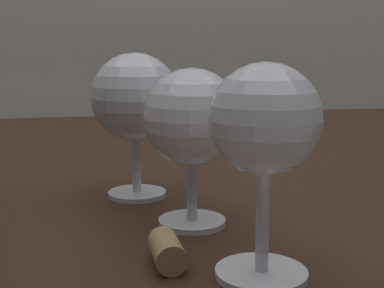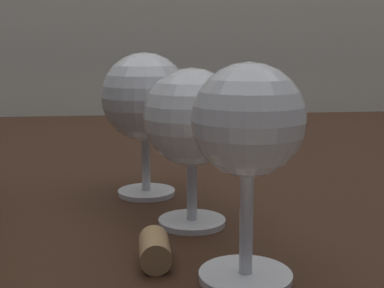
% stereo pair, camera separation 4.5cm
% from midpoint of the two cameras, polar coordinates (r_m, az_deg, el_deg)
% --- Properties ---
extents(dining_table, '(1.52, 0.98, 0.73)m').
position_cam_midpoint_polar(dining_table, '(0.75, 7.34, -7.16)').
color(dining_table, '#382114').
rests_on(dining_table, ground_plane).
extents(wine_glass_chardonnay, '(0.07, 0.07, 0.14)m').
position_cam_midpoint_polar(wine_glass_chardonnay, '(0.34, 9.86, 1.82)').
color(wine_glass_chardonnay, white).
rests_on(wine_glass_chardonnay, dining_table).
extents(wine_glass_merlot, '(0.08, 0.08, 0.14)m').
position_cam_midpoint_polar(wine_glass_merlot, '(0.45, 2.89, 2.66)').
color(wine_glass_merlot, white).
rests_on(wine_glass_merlot, dining_table).
extents(wine_glass_port, '(0.09, 0.09, 0.15)m').
position_cam_midpoint_polar(wine_glass_port, '(0.54, -2.69, 4.76)').
color(wine_glass_port, white).
rests_on(wine_glass_port, dining_table).
extents(cork, '(0.02, 0.04, 0.02)m').
position_cam_midpoint_polar(cork, '(0.38, -0.62, -11.31)').
color(cork, tan).
rests_on(cork, dining_table).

